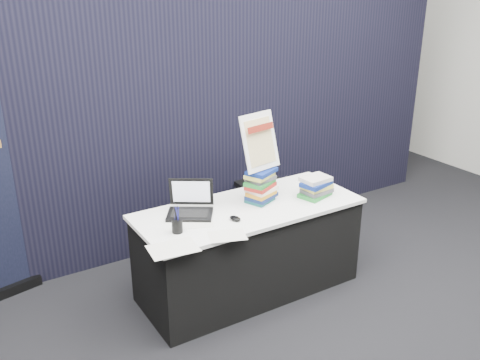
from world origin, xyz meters
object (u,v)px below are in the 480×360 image
display_table (249,249)px  book_stack_tall (261,186)px  book_stack_short (316,187)px  laptop (187,206)px  info_sign (260,142)px  stacking_chair (261,179)px

display_table → book_stack_tall: size_ratio=6.62×
book_stack_tall → book_stack_short: size_ratio=1.02×
laptop → book_stack_tall: 0.62m
display_table → info_sign: (0.14, 0.07, 0.87)m
display_table → laptop: size_ratio=4.19×
book_stack_short → info_sign: size_ratio=0.58×
info_sign → stacking_chair: bearing=44.1°
display_table → book_stack_tall: 0.53m
book_stack_tall → book_stack_short: bearing=-18.5°
laptop → book_stack_short: 1.08m
display_table → book_stack_tall: (0.14, 0.04, 0.51)m
stacking_chair → info_sign: bearing=-120.9°
display_table → stacking_chair: (0.69, 0.85, 0.18)m
laptop → stacking_chair: 1.38m
display_table → laptop: (-0.47, 0.14, 0.43)m
info_sign → book_stack_short: bearing=-33.0°
display_table → book_stack_short: (0.58, -0.11, 0.46)m
book_stack_short → stacking_chair: size_ratio=0.27×
laptop → book_stack_tall: book_stack_tall is taller
laptop → book_stack_tall: size_ratio=1.58×
info_sign → stacking_chair: (0.55, 0.78, -0.68)m
book_stack_tall → info_sign: bearing=90.0°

